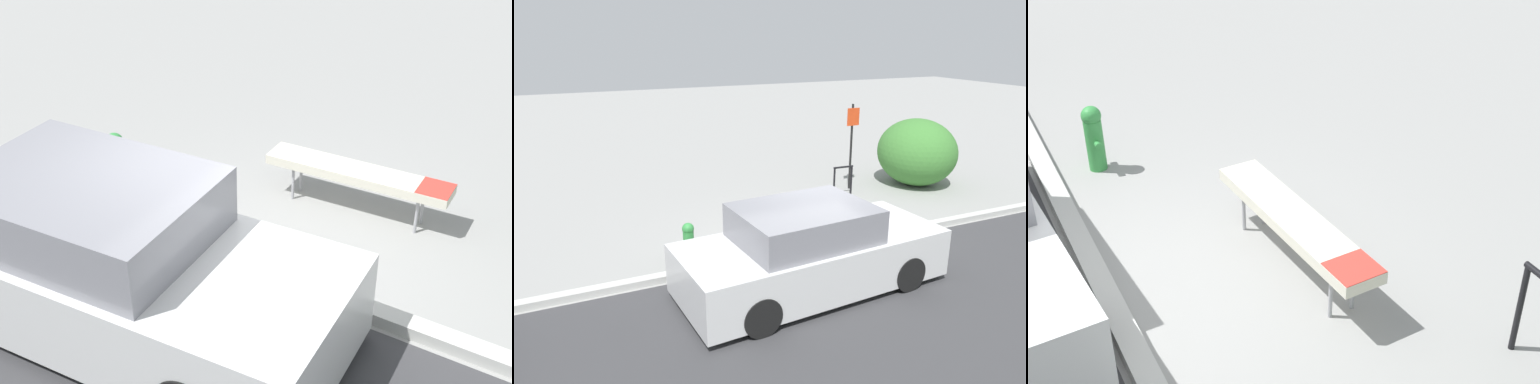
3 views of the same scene
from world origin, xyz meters
TOP-DOWN VIEW (x-y plane):
  - ground_plane at (0.00, 0.00)m, footprint 60.00×60.00m
  - curb at (0.00, 0.00)m, footprint 60.00×0.20m
  - bench at (0.26, 1.65)m, footprint 2.18×0.50m
  - fire_hydrant at (-2.41, 0.57)m, footprint 0.36×0.22m

SIDE VIEW (x-z plane):
  - ground_plane at x=0.00m, z-range 0.00..0.00m
  - curb at x=0.00m, z-range 0.00..0.13m
  - fire_hydrant at x=-2.41m, z-range 0.03..0.79m
  - bench at x=0.26m, z-range 0.21..0.77m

